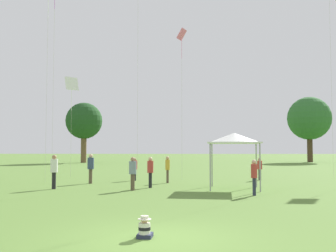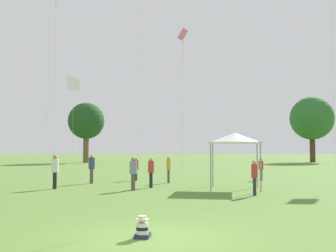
{
  "view_description": "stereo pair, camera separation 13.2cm",
  "coord_description": "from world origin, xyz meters",
  "px_view_note": "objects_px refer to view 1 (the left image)",
  "views": [
    {
      "loc": [
        0.71,
        -9.7,
        2.2
      ],
      "look_at": [
        -0.1,
        7.5,
        3.19
      ],
      "focal_mm": 42.0,
      "sensor_mm": 36.0,
      "label": 1
    },
    {
      "loc": [
        0.85,
        -9.69,
        2.2
      ],
      "look_at": [
        -0.1,
        7.5,
        3.19
      ],
      "focal_mm": 42.0,
      "sensor_mm": 36.0,
      "label": 2
    }
  ],
  "objects_px": {
    "person_standing_2": "(150,169)",
    "person_standing_0": "(168,167)",
    "kite_2": "(72,86)",
    "person_standing_3": "(133,171)",
    "person_standing_5": "(54,169)",
    "kite_4": "(182,41)",
    "canopy_tent": "(234,139)",
    "person_standing_1": "(135,167)",
    "distant_tree_0": "(309,119)",
    "person_standing_6": "(254,174)",
    "distant_tree_1": "(84,121)",
    "seated_toddler": "(145,228)",
    "person_standing_7": "(260,167)",
    "person_standing_4": "(91,166)"
  },
  "relations": [
    {
      "from": "person_standing_3",
      "to": "kite_2",
      "type": "xyz_separation_m",
      "value": [
        -6.1,
        9.37,
        6.06
      ]
    },
    {
      "from": "person_standing_7",
      "to": "distant_tree_1",
      "type": "xyz_separation_m",
      "value": [
        -20.99,
        32.46,
        5.51
      ]
    },
    {
      "from": "person_standing_0",
      "to": "distant_tree_0",
      "type": "bearing_deg",
      "value": -7.37
    },
    {
      "from": "person_standing_6",
      "to": "kite_4",
      "type": "height_order",
      "value": "kite_4"
    },
    {
      "from": "person_standing_0",
      "to": "person_standing_6",
      "type": "xyz_separation_m",
      "value": [
        4.38,
        -6.49,
        -0.01
      ]
    },
    {
      "from": "distant_tree_1",
      "to": "person_standing_7",
      "type": "bearing_deg",
      "value": -57.12
    },
    {
      "from": "person_standing_7",
      "to": "kite_2",
      "type": "xyz_separation_m",
      "value": [
        -14.02,
        2.32,
        6.19
      ]
    },
    {
      "from": "person_standing_2",
      "to": "seated_toddler",
      "type": "bearing_deg",
      "value": 107.96
    },
    {
      "from": "person_standing_3",
      "to": "canopy_tent",
      "type": "relative_size",
      "value": 0.57
    },
    {
      "from": "seated_toddler",
      "to": "person_standing_2",
      "type": "height_order",
      "value": "person_standing_2"
    },
    {
      "from": "person_standing_6",
      "to": "kite_4",
      "type": "relative_size",
      "value": 0.16
    },
    {
      "from": "person_standing_5",
      "to": "person_standing_0",
      "type": "bearing_deg",
      "value": 164.67
    },
    {
      "from": "person_standing_0",
      "to": "kite_4",
      "type": "bearing_deg",
      "value": 1.46
    },
    {
      "from": "kite_4",
      "to": "distant_tree_1",
      "type": "distance_m",
      "value": 36.18
    },
    {
      "from": "person_standing_5",
      "to": "distant_tree_0",
      "type": "bearing_deg",
      "value": -171.34
    },
    {
      "from": "person_standing_6",
      "to": "kite_4",
      "type": "distance_m",
      "value": 13.12
    },
    {
      "from": "person_standing_6",
      "to": "distant_tree_0",
      "type": "height_order",
      "value": "distant_tree_0"
    },
    {
      "from": "person_standing_5",
      "to": "person_standing_1",
      "type": "bearing_deg",
      "value": -171.53
    },
    {
      "from": "person_standing_0",
      "to": "distant_tree_0",
      "type": "xyz_separation_m",
      "value": [
        21.07,
        39.12,
        5.99
      ]
    },
    {
      "from": "person_standing_6",
      "to": "distant_tree_1",
      "type": "distance_m",
      "value": 45.96
    },
    {
      "from": "person_standing_7",
      "to": "distant_tree_0",
      "type": "distance_m",
      "value": 39.94
    },
    {
      "from": "person_standing_2",
      "to": "kite_4",
      "type": "relative_size",
      "value": 0.16
    },
    {
      "from": "person_standing_1",
      "to": "distant_tree_0",
      "type": "distance_m",
      "value": 44.53
    },
    {
      "from": "kite_4",
      "to": "person_standing_3",
      "type": "bearing_deg",
      "value": 48.74
    },
    {
      "from": "person_standing_1",
      "to": "distant_tree_1",
      "type": "relative_size",
      "value": 0.17
    },
    {
      "from": "person_standing_5",
      "to": "person_standing_7",
      "type": "height_order",
      "value": "person_standing_5"
    },
    {
      "from": "person_standing_5",
      "to": "canopy_tent",
      "type": "height_order",
      "value": "canopy_tent"
    },
    {
      "from": "person_standing_6",
      "to": "person_standing_7",
      "type": "distance_m",
      "value": 9.21
    },
    {
      "from": "person_standing_1",
      "to": "person_standing_3",
      "type": "height_order",
      "value": "person_standing_3"
    },
    {
      "from": "person_standing_2",
      "to": "person_standing_0",
      "type": "bearing_deg",
      "value": -91.54
    },
    {
      "from": "person_standing_0",
      "to": "person_standing_6",
      "type": "bearing_deg",
      "value": -125.06
    },
    {
      "from": "person_standing_0",
      "to": "kite_4",
      "type": "xyz_separation_m",
      "value": [
        0.89,
        2.51,
        8.87
      ]
    },
    {
      "from": "person_standing_5",
      "to": "person_standing_6",
      "type": "xyz_separation_m",
      "value": [
        10.37,
        -2.46,
        -0.08
      ]
    },
    {
      "from": "person_standing_3",
      "to": "canopy_tent",
      "type": "xyz_separation_m",
      "value": [
        5.44,
        1.02,
        1.71
      ]
    },
    {
      "from": "person_standing_5",
      "to": "kite_4",
      "type": "height_order",
      "value": "kite_4"
    },
    {
      "from": "person_standing_6",
      "to": "person_standing_3",
      "type": "bearing_deg",
      "value": -102.38
    },
    {
      "from": "person_standing_4",
      "to": "distant_tree_1",
      "type": "height_order",
      "value": "distant_tree_1"
    },
    {
      "from": "person_standing_0",
      "to": "person_standing_3",
      "type": "distance_m",
      "value": 4.81
    },
    {
      "from": "person_standing_3",
      "to": "distant_tree_1",
      "type": "relative_size",
      "value": 0.19
    },
    {
      "from": "person_standing_1",
      "to": "canopy_tent",
      "type": "relative_size",
      "value": 0.51
    },
    {
      "from": "distant_tree_0",
      "to": "person_standing_5",
      "type": "bearing_deg",
      "value": -122.09
    },
    {
      "from": "kite_2",
      "to": "distant_tree_0",
      "type": "xyz_separation_m",
      "value": [
        28.79,
        34.28,
        -0.07
      ]
    },
    {
      "from": "person_standing_2",
      "to": "person_standing_5",
      "type": "height_order",
      "value": "person_standing_5"
    },
    {
      "from": "person_standing_3",
      "to": "kite_4",
      "type": "xyz_separation_m",
      "value": [
        2.51,
        7.05,
        8.87
      ]
    },
    {
      "from": "kite_2",
      "to": "person_standing_3",
      "type": "bearing_deg",
      "value": -55.79
    },
    {
      "from": "kite_4",
      "to": "distant_tree_1",
      "type": "bearing_deg",
      "value": -86.05
    },
    {
      "from": "person_standing_5",
      "to": "kite_4",
      "type": "bearing_deg",
      "value": 174.32
    },
    {
      "from": "person_standing_1",
      "to": "person_standing_6",
      "type": "bearing_deg",
      "value": -89.04
    },
    {
      "from": "kite_4",
      "to": "distant_tree_0",
      "type": "bearing_deg",
      "value": -140.55
    },
    {
      "from": "distant_tree_1",
      "to": "person_standing_1",
      "type": "bearing_deg",
      "value": -69.63
    }
  ]
}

